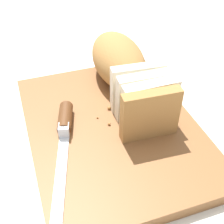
{
  "coord_description": "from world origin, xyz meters",
  "views": [
    {
      "loc": [
        0.42,
        -0.15,
        0.42
      ],
      "look_at": [
        0.0,
        0.0,
        0.05
      ],
      "focal_mm": 50.55,
      "sensor_mm": 36.0,
      "label": 1
    }
  ],
  "objects": [
    {
      "name": "bread_loaf",
      "position": [
        -0.1,
        0.06,
        0.07
      ],
      "size": [
        0.31,
        0.12,
        0.1
      ],
      "rotation": [
        0.0,
        0.0,
        -0.05
      ],
      "color": "#A8753D",
      "rests_on": "cutting_board"
    },
    {
      "name": "crumb_stray_right",
      "position": [
        -0.03,
        -0.02,
        0.02
      ],
      "size": [
        0.0,
        0.0,
        0.0
      ],
      "primitive_type": "sphere",
      "color": "#A8753D",
      "rests_on": "cutting_board"
    },
    {
      "name": "ground_plane",
      "position": [
        0.0,
        0.0,
        0.0
      ],
      "size": [
        3.0,
        3.0,
        0.0
      ],
      "primitive_type": "plane",
      "color": "silver"
    },
    {
      "name": "crumb_near_loaf",
      "position": [
        -0.0,
        0.06,
        0.03
      ],
      "size": [
        0.01,
        0.01,
        0.01
      ],
      "primitive_type": "sphere",
      "color": "#A8753D",
      "rests_on": "cutting_board"
    },
    {
      "name": "cutting_board",
      "position": [
        0.0,
        0.0,
        0.01
      ],
      "size": [
        0.42,
        0.31,
        0.02
      ],
      "primitive_type": "cube",
      "rotation": [
        0.0,
        0.0,
        -0.01
      ],
      "color": "brown",
      "rests_on": "ground_plane"
    },
    {
      "name": "crumb_near_knife",
      "position": [
        -0.04,
        0.01,
        0.03
      ],
      "size": [
        0.01,
        0.01,
        0.01
      ],
      "primitive_type": "sphere",
      "color": "#A8753D",
      "rests_on": "cutting_board"
    },
    {
      "name": "bread_knife",
      "position": [
        -0.0,
        -0.09,
        0.03
      ],
      "size": [
        0.29,
        0.11,
        0.03
      ],
      "rotation": [
        0.0,
        0.0,
        -0.29
      ],
      "color": "silver",
      "rests_on": "cutting_board"
    },
    {
      "name": "crumb_stray_left",
      "position": [
        0.0,
        -0.01,
        0.03
      ],
      "size": [
        0.01,
        0.01,
        0.01
      ],
      "primitive_type": "sphere",
      "color": "#A8753D",
      "rests_on": "cutting_board"
    }
  ]
}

